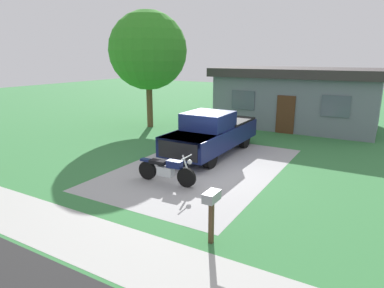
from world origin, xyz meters
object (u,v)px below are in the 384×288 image
object	(u,v)px
mailbox	(212,204)
neighbor_house	(297,97)
motorcycle	(167,170)
shade_tree	(148,51)
pickup_truck	(213,132)

from	to	relation	value
mailbox	neighbor_house	distance (m)	14.89
motorcycle	mailbox	distance (m)	4.02
shade_tree	neighbor_house	size ratio (longest dim) A/B	0.70
mailbox	neighbor_house	size ratio (longest dim) A/B	0.13
mailbox	motorcycle	bearing A→B (deg)	138.87
shade_tree	pickup_truck	bearing A→B (deg)	-29.33
mailbox	shade_tree	distance (m)	14.05
pickup_truck	mailbox	xyz separation A→B (m)	(3.29, -6.65, 0.03)
shade_tree	neighbor_house	bearing A→B (deg)	32.16
pickup_truck	neighbor_house	distance (m)	8.34
pickup_truck	mailbox	world-z (taller)	pickup_truck
mailbox	shade_tree	size ratio (longest dim) A/B	0.19
motorcycle	pickup_truck	world-z (taller)	pickup_truck
motorcycle	neighbor_house	size ratio (longest dim) A/B	0.23
motorcycle	mailbox	bearing A→B (deg)	-41.13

